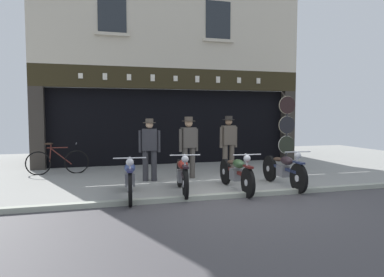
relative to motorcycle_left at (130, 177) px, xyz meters
name	(u,v)px	position (x,y,z in m)	size (l,w,h in m)	color
ground	(250,214)	(1.96, -1.64, -0.47)	(21.26, 22.00, 0.18)	gray
shop_facade	(165,112)	(1.96, 6.32, 1.38)	(9.56, 4.42, 6.87)	black
motorcycle_left	(130,177)	(0.00, 0.00, 0.00)	(0.62, 2.06, 0.93)	black
motorcycle_center_left	(182,174)	(1.15, 0.13, 0.00)	(0.62, 1.95, 0.92)	black
motorcycle_center	(236,172)	(2.39, 0.04, -0.01)	(0.62, 2.07, 0.91)	black
motorcycle_center_right	(283,169)	(3.63, 0.10, 0.00)	(0.62, 2.08, 0.92)	black
salesman_left	(150,147)	(0.67, 1.70, 0.47)	(0.55, 0.33, 1.63)	#2D2D33
shopkeeper_center	(189,144)	(1.74, 1.79, 0.50)	(0.55, 0.36, 1.67)	#47423D
salesman_right	(228,141)	(3.11, 2.35, 0.51)	(0.56, 0.35, 1.69)	brown
tyre_sign_pole	(287,126)	(5.38, 2.90, 0.93)	(0.60, 0.06, 2.34)	#232328
advert_board_near	(124,115)	(0.25, 4.75, 1.27)	(0.67, 0.03, 1.06)	silver
leaning_bicycle	(57,161)	(-1.77, 3.44, -0.06)	(1.75, 0.50, 0.94)	black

